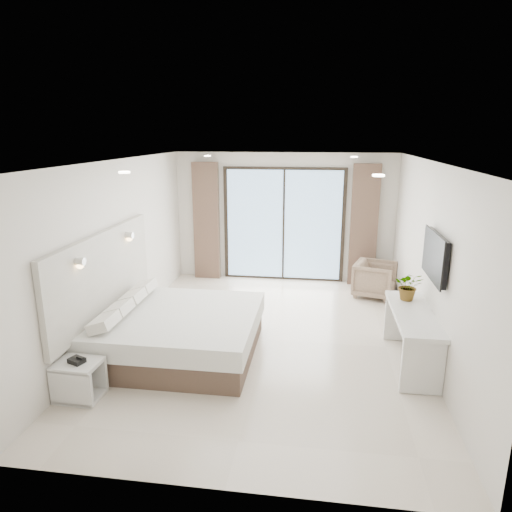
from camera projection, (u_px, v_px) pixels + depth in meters
The scene contains 8 objects.
ground at pixel (266, 340), 7.02m from camera, with size 6.20×6.20×0.00m, color beige.
room_shell at pixel (259, 230), 7.28m from camera, with size 4.62×6.22×2.72m.
bed at pixel (178, 332), 6.52m from camera, with size 2.21×2.10×0.76m.
nightstand at pixel (79, 380), 5.42m from camera, with size 0.53×0.44×0.47m.
phone at pixel (77, 361), 5.34m from camera, with size 0.18×0.14×0.06m, color black.
console_desk at pixel (412, 326), 6.14m from camera, with size 0.52×1.68×0.77m.
plant at pixel (409, 289), 6.49m from camera, with size 0.38×0.42×0.33m, color #33662D.
armchair at pixel (375, 278), 8.81m from camera, with size 0.73×0.68×0.75m, color #937660.
Camera 1 is at (0.75, -6.40, 3.08)m, focal length 32.00 mm.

